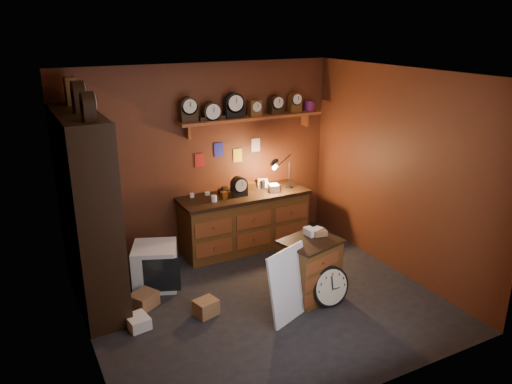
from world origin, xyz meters
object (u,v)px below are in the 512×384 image
object	(u,v)px
workbench	(245,218)
shelving_unit	(85,204)
big_round_clock	(330,287)
low_cabinet	(310,266)

from	to	relation	value
workbench	shelving_unit	bearing A→B (deg)	-167.76
workbench	big_round_clock	xyz separation A→B (m)	(0.19, -1.91, -0.23)
shelving_unit	low_cabinet	world-z (taller)	shelving_unit
shelving_unit	workbench	bearing A→B (deg)	12.24
low_cabinet	big_round_clock	xyz separation A→B (m)	(0.10, -0.28, -0.17)
workbench	big_round_clock	size ratio (longest dim) A/B	3.88
workbench	big_round_clock	world-z (taller)	workbench
low_cabinet	big_round_clock	world-z (taller)	low_cabinet
shelving_unit	low_cabinet	distance (m)	2.75
low_cabinet	workbench	bearing A→B (deg)	79.23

